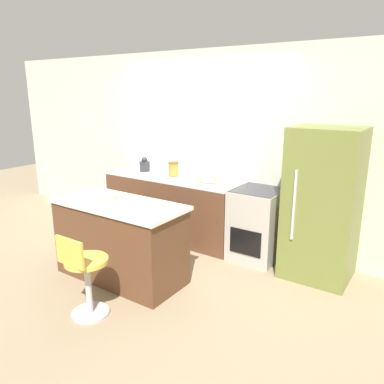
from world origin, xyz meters
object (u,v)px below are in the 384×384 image
at_px(oven_range, 257,224).
at_px(kettle, 145,165).
at_px(refrigerator, 322,204).
at_px(mixing_bowl, 209,178).
at_px(stool_chair, 85,276).

relative_size(oven_range, kettle, 4.15).
height_order(oven_range, kettle, kettle).
relative_size(refrigerator, mixing_bowl, 5.70).
relative_size(stool_chair, mixing_bowl, 2.78).
distance_m(refrigerator, mixing_bowl, 1.52).
bearing_deg(refrigerator, stool_chair, -127.24).
bearing_deg(oven_range, refrigerator, -2.09).
height_order(oven_range, refrigerator, refrigerator).
xyz_separation_m(oven_range, mixing_bowl, (-0.74, 0.04, 0.50)).
relative_size(oven_range, mixing_bowl, 3.02).
relative_size(kettle, mixing_bowl, 0.73).
bearing_deg(oven_range, kettle, 178.68).
bearing_deg(mixing_bowl, stool_chair, -90.84).
bearing_deg(kettle, mixing_bowl, -0.00).
height_order(refrigerator, mixing_bowl, refrigerator).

